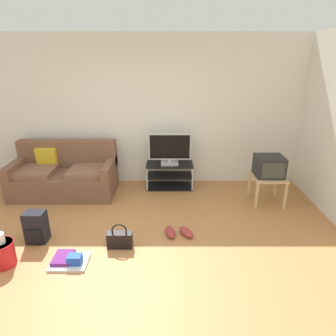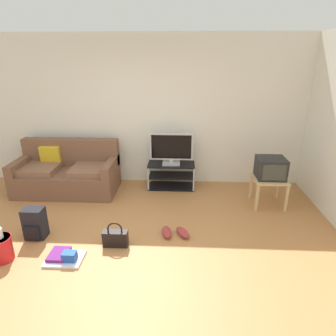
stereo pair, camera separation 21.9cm
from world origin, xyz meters
name	(u,v)px [view 1 (the left image)]	position (x,y,z in m)	size (l,w,h in m)	color
ground_plane	(122,260)	(0.00, 0.00, -0.01)	(9.00, 9.80, 0.02)	#B27542
wall_back	(137,112)	(0.00, 2.45, 1.35)	(9.00, 0.10, 2.70)	silver
couch	(64,175)	(-1.29, 1.89, 0.33)	(1.76, 0.87, 0.90)	brown
tv_stand	(169,175)	(0.59, 2.11, 0.23)	(0.85, 0.42, 0.46)	black
flat_tv	(169,149)	(0.59, 2.09, 0.75)	(0.77, 0.22, 0.58)	#B2B2B7
side_table	(267,180)	(2.20, 1.49, 0.40)	(0.52, 0.52, 0.48)	tan
crt_tv	(268,166)	(2.20, 1.51, 0.64)	(0.44, 0.41, 0.33)	#232326
backpack	(35,227)	(-1.18, 0.38, 0.21)	(0.27, 0.27, 0.43)	black
handbag	(119,239)	(-0.06, 0.24, 0.12)	(0.32, 0.13, 0.34)	black
cleaning_bucket	(1,253)	(-1.37, -0.11, 0.18)	(0.28, 0.28, 0.43)	red
sneakers_pair	(177,232)	(0.70, 0.52, 0.04)	(0.43, 0.31, 0.09)	#993333
floor_tray	(68,260)	(-0.62, -0.07, 0.04)	(0.43, 0.34, 0.14)	silver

